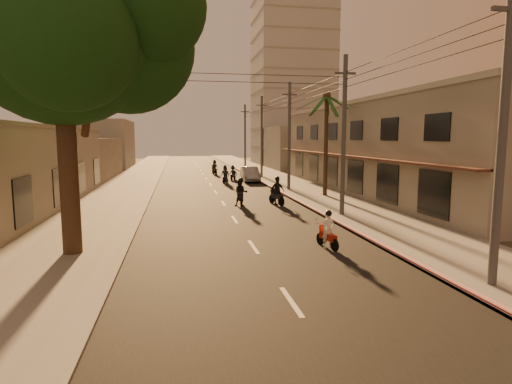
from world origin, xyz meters
TOP-DOWN VIEW (x-y plane):
  - ground at (0.00, 0.00)m, footprint 160.00×160.00m
  - road at (0.00, 20.00)m, footprint 10.00×140.00m
  - sidewalk_right at (7.50, 20.00)m, footprint 5.00×140.00m
  - sidewalk_left at (-7.50, 20.00)m, footprint 5.00×140.00m
  - curb_stripe at (5.10, 15.00)m, footprint 0.20×60.00m
  - shophouse_row at (13.95, 18.00)m, footprint 8.80×34.20m
  - distant_tower at (16.00, 56.00)m, footprint 12.10×12.10m
  - broadleaf_tree at (-6.61, 2.14)m, footprint 9.60×8.70m
  - palm_tree at (8.00, 16.00)m, footprint 5.00×5.00m
  - utility_poles at (6.20, 20.00)m, footprint 1.20×48.26m
  - filler_right at (14.00, 45.00)m, footprint 8.00×14.00m
  - filler_left_near at (-14.00, 34.00)m, footprint 8.00×14.00m
  - filler_left_far at (-14.00, 52.00)m, footprint 8.00×14.00m
  - scooter_red at (2.96, 1.31)m, footprint 0.75×1.59m
  - scooter_mid_a at (1.03, 12.58)m, footprint 1.05×1.93m
  - scooter_mid_b at (3.49, 12.74)m, footprint 1.31×1.92m
  - scooter_far_a at (1.55, 26.97)m, footprint 1.12×1.81m
  - scooter_far_b at (2.67, 29.72)m, footprint 1.42×1.53m
  - parked_car at (4.22, 28.07)m, footprint 1.82×4.67m
  - scooter_far_c at (1.42, 37.88)m, footprint 1.05×1.77m

SIDE VIEW (x-z plane):
  - ground at x=0.00m, z-range 0.00..0.00m
  - road at x=0.00m, z-range 0.00..0.02m
  - sidewalk_right at x=7.50m, z-range 0.00..0.12m
  - sidewalk_left at x=-7.50m, z-range 0.00..0.12m
  - curb_stripe at x=5.10m, z-range 0.00..0.20m
  - scooter_red at x=2.96m, z-range -0.09..1.49m
  - scooter_far_b at x=2.67m, z-range -0.06..1.56m
  - parked_car at x=4.22m, z-range 0.00..1.51m
  - scooter_far_c at x=1.42m, z-range -0.08..1.68m
  - scooter_far_a at x=1.55m, z-range -0.08..1.73m
  - scooter_mid_a at x=1.03m, z-range -0.09..1.81m
  - scooter_mid_b at x=3.49m, z-range -0.09..1.85m
  - filler_left_near at x=-14.00m, z-range 0.00..4.40m
  - filler_right at x=14.00m, z-range 0.00..6.00m
  - filler_left_far at x=-14.00m, z-range 0.00..7.00m
  - shophouse_row at x=13.95m, z-range 0.00..7.30m
  - utility_poles at x=6.20m, z-range 2.04..11.04m
  - palm_tree at x=8.00m, z-range 3.05..11.25m
  - broadleaf_tree at x=-6.61m, z-range 2.43..14.53m
  - distant_tower at x=16.00m, z-range 0.00..28.00m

